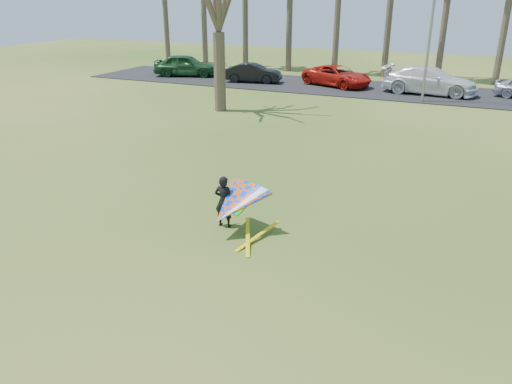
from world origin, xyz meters
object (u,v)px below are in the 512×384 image
at_px(car_0, 186,65).
at_px(car_1, 253,73).
at_px(car_2, 337,76).
at_px(streetlight, 434,24).
at_px(kite_flyer, 234,204).
at_px(car_3, 430,80).

xyz_separation_m(car_0, car_1, (6.06, -0.58, -0.16)).
xyz_separation_m(car_0, car_2, (12.04, 0.42, -0.14)).
bearing_deg(car_0, streetlight, -117.55).
bearing_deg(car_1, kite_flyer, -166.90).
bearing_deg(car_2, streetlight, -94.37).
relative_size(car_1, car_2, 0.81).
xyz_separation_m(car_2, car_3, (6.23, -0.51, 0.16)).
distance_m(car_0, kite_flyer, 28.03).
height_order(streetlight, kite_flyer, streetlight).
bearing_deg(streetlight, car_2, 153.37).
relative_size(streetlight, car_0, 1.63).
xyz_separation_m(streetlight, car_3, (-0.11, 2.67, -3.55)).
bearing_deg(car_1, streetlight, -110.17).
height_order(car_2, car_3, car_3).
xyz_separation_m(car_1, car_3, (12.22, 0.49, 0.18)).
relative_size(car_3, kite_flyer, 2.47).
relative_size(car_2, kite_flyer, 2.10).
relative_size(streetlight, car_2, 1.59).
relative_size(car_2, car_3, 0.85).
bearing_deg(kite_flyer, car_2, 98.94).
height_order(streetlight, car_2, streetlight).
distance_m(streetlight, car_1, 13.06).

